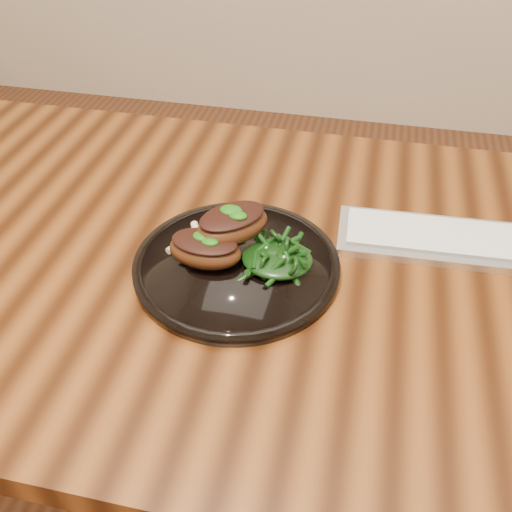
{
  "coord_description": "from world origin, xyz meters",
  "views": [
    {
      "loc": [
        0.1,
        -0.63,
        1.29
      ],
      "look_at": [
        -0.03,
        -0.04,
        0.78
      ],
      "focal_mm": 40.0,
      "sensor_mm": 36.0,
      "label": 1
    }
  ],
  "objects": [
    {
      "name": "desk",
      "position": [
        0.0,
        0.0,
        0.67
      ],
      "size": [
        1.6,
        0.8,
        0.75
      ],
      "color": "black",
      "rests_on": "ground"
    },
    {
      "name": "plate",
      "position": [
        -0.06,
        -0.04,
        0.76
      ],
      "size": [
        0.29,
        0.29,
        0.02
      ],
      "color": "black",
      "rests_on": "desk"
    },
    {
      "name": "lamb_chop_front",
      "position": [
        -0.11,
        -0.05,
        0.79
      ],
      "size": [
        0.11,
        0.08,
        0.05
      ],
      "color": "#49220E",
      "rests_on": "plate"
    },
    {
      "name": "lamb_chop_back",
      "position": [
        -0.08,
        -0.01,
        0.81
      ],
      "size": [
        0.13,
        0.13,
        0.05
      ],
      "color": "#49220E",
      "rests_on": "plate"
    },
    {
      "name": "herb_smear",
      "position": [
        -0.1,
        0.02,
        0.77
      ],
      "size": [
        0.07,
        0.05,
        0.0
      ],
      "primitive_type": "ellipsoid",
      "color": "#0C4907",
      "rests_on": "plate"
    },
    {
      "name": "greens_heap",
      "position": [
        -0.0,
        -0.03,
        0.78
      ],
      "size": [
        0.1,
        0.09,
        0.04
      ],
      "color": "black",
      "rests_on": "plate"
    },
    {
      "name": "keyboard",
      "position": [
        0.26,
        0.09,
        0.76
      ],
      "size": [
        0.38,
        0.13,
        0.02
      ],
      "color": "silver",
      "rests_on": "desk"
    }
  ]
}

